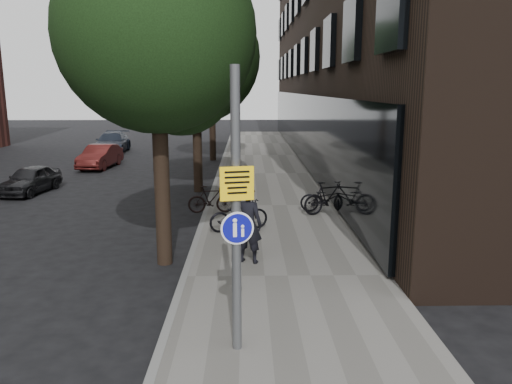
{
  "coord_description": "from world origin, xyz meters",
  "views": [
    {
      "loc": [
        -0.63,
        -6.89,
        4.11
      ],
      "look_at": [
        -0.44,
        3.24,
        2.0
      ],
      "focal_mm": 35.0,
      "sensor_mm": 36.0,
      "label": 1
    }
  ],
  "objects_px": {
    "pedestrian": "(248,224)",
    "parked_car_near": "(30,180)",
    "parked_bike_facade_near": "(327,198)",
    "signpost": "(236,213)"
  },
  "relations": [
    {
      "from": "pedestrian",
      "to": "parked_car_near",
      "type": "relative_size",
      "value": 0.57
    },
    {
      "from": "parked_car_near",
      "to": "parked_bike_facade_near",
      "type": "bearing_deg",
      "value": -11.04
    },
    {
      "from": "parked_bike_facade_near",
      "to": "signpost",
      "type": "bearing_deg",
      "value": 171.27
    },
    {
      "from": "parked_bike_facade_near",
      "to": "parked_car_near",
      "type": "bearing_deg",
      "value": 80.18
    },
    {
      "from": "signpost",
      "to": "parked_bike_facade_near",
      "type": "xyz_separation_m",
      "value": [
        2.79,
        8.68,
        -1.72
      ]
    },
    {
      "from": "pedestrian",
      "to": "parked_car_near",
      "type": "xyz_separation_m",
      "value": [
        -8.67,
        8.61,
        -0.49
      ]
    },
    {
      "from": "signpost",
      "to": "pedestrian",
      "type": "xyz_separation_m",
      "value": [
        0.19,
        3.94,
        -1.27
      ]
    },
    {
      "from": "signpost",
      "to": "parked_car_near",
      "type": "xyz_separation_m",
      "value": [
        -8.48,
        12.54,
        -1.76
      ]
    },
    {
      "from": "signpost",
      "to": "parked_bike_facade_near",
      "type": "relative_size",
      "value": 2.46
    },
    {
      "from": "pedestrian",
      "to": "parked_bike_facade_near",
      "type": "bearing_deg",
      "value": -99.58
    }
  ]
}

